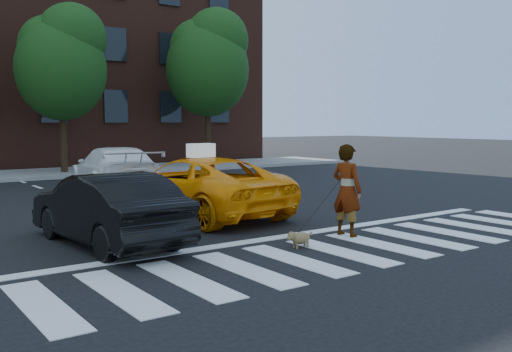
# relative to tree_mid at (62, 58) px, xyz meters

# --- Properties ---
(ground) EXTENTS (120.00, 120.00, 0.00)m
(ground) POSITION_rel_tree_mid_xyz_m (-0.53, -17.00, -4.85)
(ground) COLOR black
(ground) RESTS_ON ground
(crosswalk) EXTENTS (13.00, 2.40, 0.01)m
(crosswalk) POSITION_rel_tree_mid_xyz_m (-0.53, -17.00, -4.85)
(crosswalk) COLOR silver
(crosswalk) RESTS_ON ground
(stop_line) EXTENTS (12.00, 0.30, 0.01)m
(stop_line) POSITION_rel_tree_mid_xyz_m (-0.53, -15.40, -4.85)
(stop_line) COLOR silver
(stop_line) RESTS_ON ground
(sidewalk_far) EXTENTS (30.00, 4.00, 0.15)m
(sidewalk_far) POSITION_rel_tree_mid_xyz_m (-0.53, 0.50, -4.78)
(sidewalk_far) COLOR slate
(sidewalk_far) RESTS_ON ground
(building) EXTENTS (26.00, 10.00, 12.00)m
(building) POSITION_rel_tree_mid_xyz_m (-0.53, 8.00, 1.15)
(building) COLOR #48231A
(building) RESTS_ON ground
(tree_mid) EXTENTS (3.69, 3.69, 7.10)m
(tree_mid) POSITION_rel_tree_mid_xyz_m (0.00, 0.00, 0.00)
(tree_mid) COLOR black
(tree_mid) RESTS_ON ground
(tree_right) EXTENTS (4.00, 4.00, 7.70)m
(tree_right) POSITION_rel_tree_mid_xyz_m (7.00, -0.00, 0.41)
(tree_right) COLOR black
(tree_right) RESTS_ON ground
(taxi) EXTENTS (2.87, 5.31, 1.41)m
(taxi) POSITION_rel_tree_mid_xyz_m (-0.64, -12.22, -4.14)
(taxi) COLOR #FF9205
(taxi) RESTS_ON ground
(black_sedan) EXTENTS (1.70, 4.11, 1.32)m
(black_sedan) POSITION_rel_tree_mid_xyz_m (-3.58, -14.07, -4.19)
(black_sedan) COLOR black
(black_sedan) RESTS_ON ground
(white_suv) EXTENTS (2.69, 5.23, 1.45)m
(white_suv) POSITION_rel_tree_mid_xyz_m (-0.50, -6.68, -4.13)
(white_suv) COLOR white
(white_suv) RESTS_ON ground
(woman) EXTENTS (0.52, 0.71, 1.81)m
(woman) POSITION_rel_tree_mid_xyz_m (0.53, -16.06, -3.95)
(woman) COLOR #999999
(woman) RESTS_ON ground
(dog) EXTENTS (0.54, 0.25, 0.30)m
(dog) POSITION_rel_tree_mid_xyz_m (-0.91, -16.33, -4.67)
(dog) COLOR brown
(dog) RESTS_ON ground
(taxi_sign) EXTENTS (0.68, 0.35, 0.32)m
(taxi_sign) POSITION_rel_tree_mid_xyz_m (-0.64, -12.42, -3.28)
(taxi_sign) COLOR white
(taxi_sign) RESTS_ON taxi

